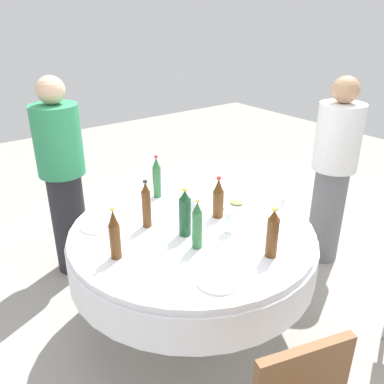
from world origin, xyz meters
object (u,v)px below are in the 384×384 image
(bottle_brown_right, at_px, (218,199))
(wine_glass_mid, at_px, (230,217))
(bottle_dark_green_front, at_px, (185,213))
(wine_glass_front, at_px, (279,204))
(bottle_green_mid, at_px, (197,226))
(plate_south, at_px, (236,204))
(person_rear, at_px, (63,177))
(bottle_brown_outer, at_px, (272,234))
(bottle_green_rear, at_px, (157,178))
(person_inner, at_px, (333,171))
(wine_glass_right, at_px, (190,206))
(plate_east, at_px, (218,280))
(bottle_brown_inner, at_px, (146,205))
(plate_far, at_px, (99,225))
(dining_table, at_px, (192,248))
(bottle_brown_west, at_px, (115,235))

(bottle_brown_right, height_order, wine_glass_mid, bottle_brown_right)
(bottle_dark_green_front, relative_size, wine_glass_front, 2.14)
(bottle_dark_green_front, xyz_separation_m, wine_glass_mid, (-0.13, -0.22, -0.04))
(bottle_green_mid, bearing_deg, plate_south, -64.55)
(person_rear, bearing_deg, bottle_brown_outer, -90.32)
(bottle_green_rear, xyz_separation_m, bottle_green_mid, (-0.69, 0.18, -0.00))
(plate_south, height_order, person_inner, person_inner)
(wine_glass_right, xyz_separation_m, plate_east, (-0.56, 0.25, -0.11))
(bottle_brown_outer, bearing_deg, person_inner, -68.41)
(bottle_brown_inner, xyz_separation_m, person_rear, (0.92, 0.17, -0.08))
(bottle_green_mid, distance_m, plate_far, 0.65)
(bottle_brown_right, relative_size, person_inner, 0.18)
(dining_table, height_order, wine_glass_mid, wine_glass_mid)
(bottle_brown_inner, distance_m, wine_glass_front, 0.82)
(bottle_brown_inner, distance_m, bottle_brown_west, 0.36)
(wine_glass_right, distance_m, wine_glass_mid, 0.26)
(bottle_green_rear, height_order, bottle_dark_green_front, bottle_green_rear)
(bottle_green_rear, bearing_deg, person_inner, -111.35)
(plate_south, bearing_deg, wine_glass_front, -161.40)
(bottle_brown_outer, height_order, person_inner, person_inner)
(wine_glass_front, bearing_deg, bottle_green_rear, 31.39)
(bottle_brown_outer, xyz_separation_m, bottle_dark_green_front, (0.46, 0.24, 0.00))
(bottle_brown_inner, relative_size, wine_glass_front, 2.19)
(bottle_brown_right, xyz_separation_m, plate_south, (0.04, -0.20, -0.11))
(bottle_brown_inner, relative_size, bottle_brown_west, 1.02)
(wine_glass_right, bearing_deg, plate_far, 58.58)
(dining_table, xyz_separation_m, person_rear, (1.10, 0.38, 0.21))
(plate_east, relative_size, person_inner, 0.14)
(bottle_brown_right, height_order, bottle_brown_west, bottle_brown_west)
(plate_far, height_order, person_inner, person_inner)
(bottle_brown_right, distance_m, plate_south, 0.23)
(dining_table, xyz_separation_m, bottle_brown_inner, (0.18, 0.20, 0.29))
(bottle_brown_inner, bearing_deg, bottle_green_mid, -165.27)
(bottle_brown_outer, xyz_separation_m, wine_glass_right, (0.56, 0.12, -0.02))
(plate_east, xyz_separation_m, plate_south, (0.56, -0.63, 0.00))
(wine_glass_right, xyz_separation_m, plate_south, (-0.00, -0.38, -0.10))
(bottle_brown_inner, xyz_separation_m, plate_far, (0.17, 0.24, -0.13))
(bottle_brown_right, xyz_separation_m, person_rear, (1.08, 0.60, -0.06))
(dining_table, bearing_deg, bottle_green_rear, -8.27)
(plate_east, height_order, person_inner, person_inner)
(wine_glass_right, height_order, plate_far, wine_glass_right)
(wine_glass_mid, distance_m, plate_south, 0.37)
(wine_glass_right, bearing_deg, bottle_green_mid, 150.81)
(wine_glass_mid, bearing_deg, wine_glass_right, 25.70)
(bottle_brown_right, distance_m, wine_glass_mid, 0.21)
(bottle_green_rear, relative_size, plate_east, 1.40)
(bottle_green_mid, distance_m, bottle_dark_green_front, 0.16)
(bottle_brown_inner, height_order, bottle_green_rear, bottle_green_rear)
(bottle_green_mid, xyz_separation_m, person_rear, (1.29, 0.27, -0.07))
(bottle_brown_right, bearing_deg, wine_glass_right, 76.75)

